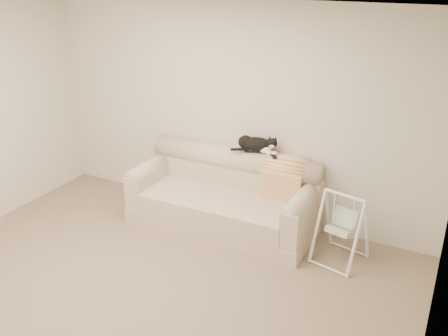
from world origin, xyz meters
name	(u,v)px	position (x,y,z in m)	size (l,w,h in m)	color
ground_plane	(142,295)	(0.00, 0.00, 0.00)	(5.00, 5.00, 0.00)	#7E6E5A
room_shell	(131,146)	(0.00, 0.00, 1.53)	(5.04, 4.04, 2.60)	beige
sofa	(225,198)	(0.08, 1.62, 0.35)	(2.20, 0.93, 0.90)	tan
remote_a	(252,151)	(0.32, 1.86, 0.91)	(0.19, 0.11, 0.03)	black
remote_b	(273,155)	(0.58, 1.83, 0.91)	(0.15, 0.15, 0.02)	black
tuxedo_cat	(256,144)	(0.36, 1.86, 1.00)	(0.55, 0.29, 0.22)	black
throw_blanket	(286,172)	(0.74, 1.84, 0.72)	(0.48, 0.38, 0.58)	#DD7E40
baby_swing	(342,228)	(1.53, 1.47, 0.39)	(0.58, 0.60, 0.79)	white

